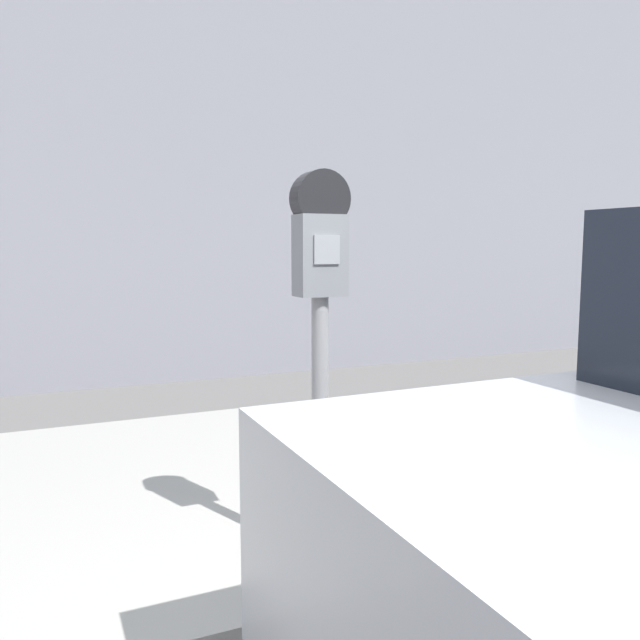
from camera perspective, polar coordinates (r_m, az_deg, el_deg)
The scene contains 3 objects.
sidewalk at distance 3.76m, azimuth -3.91°, elevation -14.10°, with size 24.00×2.80×0.11m.
building_facade at distance 6.81m, azimuth -13.75°, elevation 19.11°, with size 24.00×0.30×5.74m.
parking_meter at distance 2.46m, azimuth 0.00°, elevation 2.62°, with size 0.22×0.13×1.58m.
Camera 1 is at (-1.17, -1.12, 1.39)m, focal length 35.00 mm.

